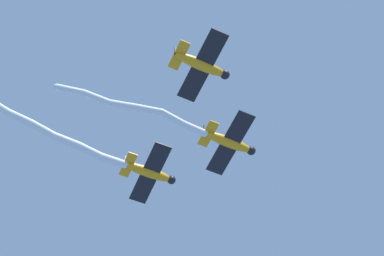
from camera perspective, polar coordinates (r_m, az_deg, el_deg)
airplane_lead at (r=63.48m, az=3.16°, el=-1.20°), size 6.60×5.88×1.81m
smoke_trail_lead at (r=62.73m, az=-5.00°, el=1.69°), size 11.07×10.00×2.77m
airplane_left_wing at (r=65.45m, az=-3.54°, el=-3.71°), size 6.52×5.92×1.81m
smoke_trail_left_wing at (r=65.14m, az=-14.12°, el=1.02°), size 12.71×18.16×3.27m
airplane_right_wing at (r=59.71m, az=0.84°, el=5.26°), size 6.63×5.86×1.81m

